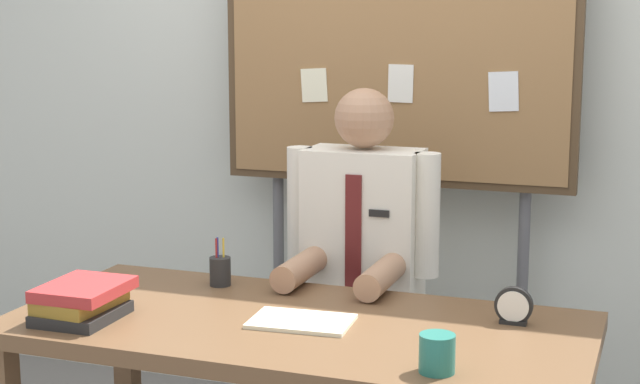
# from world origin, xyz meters

# --- Properties ---
(back_wall) EXTENTS (6.40, 0.08, 2.70)m
(back_wall) POSITION_xyz_m (0.00, 1.23, 1.35)
(back_wall) COLOR silver
(back_wall) RESTS_ON ground_plane
(desk) EXTENTS (1.69, 0.79, 0.74)m
(desk) POSITION_xyz_m (0.00, 0.00, 0.65)
(desk) COLOR brown
(desk) RESTS_ON ground_plane
(person) EXTENTS (0.55, 0.56, 1.37)m
(person) POSITION_xyz_m (0.00, 0.62, 0.64)
(person) COLOR #2D2D33
(person) RESTS_ON ground_plane
(bulletin_board) EXTENTS (1.37, 0.09, 2.21)m
(bulletin_board) POSITION_xyz_m (-0.00, 1.03, 1.57)
(bulletin_board) COLOR #4C3823
(bulletin_board) RESTS_ON ground_plane
(book_stack) EXTENTS (0.22, 0.27, 0.11)m
(book_stack) POSITION_xyz_m (-0.60, -0.20, 0.79)
(book_stack) COLOR #262626
(book_stack) RESTS_ON desk
(open_notebook) EXTENTS (0.30, 0.21, 0.01)m
(open_notebook) POSITION_xyz_m (0.02, -0.02, 0.74)
(open_notebook) COLOR #F4EFCC
(open_notebook) RESTS_ON desk
(desk_clock) EXTENTS (0.11, 0.04, 0.11)m
(desk_clock) POSITION_xyz_m (0.60, 0.18, 0.79)
(desk_clock) COLOR black
(desk_clock) RESTS_ON desk
(coffee_mug) EXTENTS (0.09, 0.09, 0.10)m
(coffee_mug) POSITION_xyz_m (0.48, -0.27, 0.78)
(coffee_mug) COLOR #267266
(coffee_mug) RESTS_ON desk
(pen_holder) EXTENTS (0.07, 0.07, 0.16)m
(pen_holder) POSITION_xyz_m (-0.38, 0.27, 0.78)
(pen_holder) COLOR #262626
(pen_holder) RESTS_ON desk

